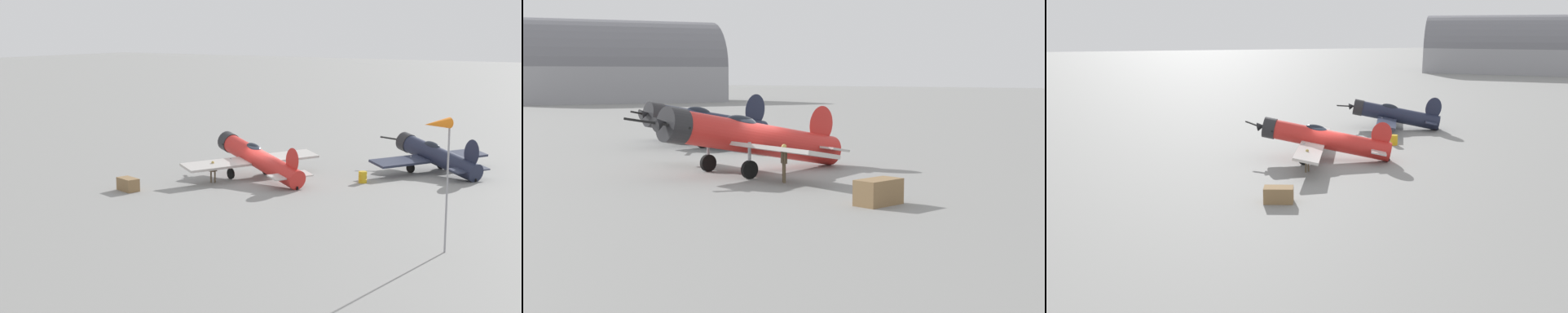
% 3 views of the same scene
% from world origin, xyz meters
% --- Properties ---
extents(ground_plane, '(400.00, 400.00, 0.00)m').
position_xyz_m(ground_plane, '(0.00, 0.00, 0.00)').
color(ground_plane, gray).
extents(airplane_foreground, '(11.56, 10.39, 3.20)m').
position_xyz_m(airplane_foreground, '(-0.19, -0.47, 1.60)').
color(airplane_foreground, red).
rests_on(airplane_foreground, ground_plane).
extents(airplane_mid_apron, '(10.74, 9.89, 3.32)m').
position_xyz_m(airplane_mid_apron, '(-9.97, 9.95, 1.40)').
color(airplane_mid_apron, '#1E2338').
rests_on(airplane_mid_apron, ground_plane).
extents(ground_crew_mechanic, '(0.44, 0.53, 1.62)m').
position_xyz_m(ground_crew_mechanic, '(2.75, -2.46, 0.98)').
color(ground_crew_mechanic, brown).
rests_on(ground_crew_mechanic, ground_plane).
extents(equipment_crate, '(1.38, 1.88, 0.91)m').
position_xyz_m(equipment_crate, '(8.36, -5.76, 0.46)').
color(equipment_crate, olive).
rests_on(equipment_crate, ground_plane).
extents(fuel_drum, '(0.66, 0.66, 0.86)m').
position_xyz_m(fuel_drum, '(-3.23, 6.93, 0.43)').
color(fuel_drum, gold).
rests_on(fuel_drum, ground_plane).
extents(windsock_mast, '(1.69, 1.26, 7.02)m').
position_xyz_m(windsock_mast, '(11.45, 18.04, 6.35)').
color(windsock_mast, gray).
rests_on(windsock_mast, ground_plane).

